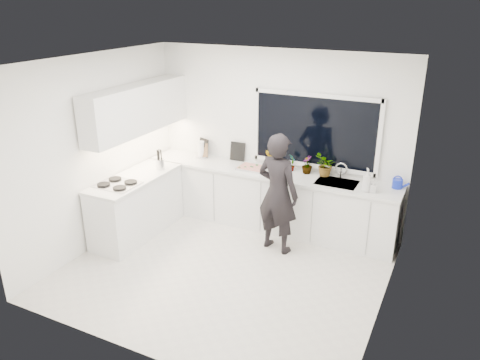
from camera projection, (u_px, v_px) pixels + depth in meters
The scene contains 25 objects.
floor at pixel (225, 271), 6.20m from camera, with size 4.00×3.50×0.02m, color beige.
wall_back at pixel (277, 139), 7.17m from camera, with size 4.00×0.02×2.70m, color white.
wall_left at pixel (96, 153), 6.53m from camera, with size 0.02×3.50×2.70m, color white.
wall_right at pixel (393, 205), 4.88m from camera, with size 0.02×3.50×2.70m, color white.
ceiling at pixel (222, 61), 5.20m from camera, with size 4.00×3.50×0.02m, color white.
window at pixel (315, 131), 6.82m from camera, with size 1.80×0.02×1.00m, color black.
base_cabinets_back at pixel (268, 200), 7.25m from camera, with size 3.92×0.58×0.88m, color white.
base_cabinets_left at pixel (137, 207), 7.01m from camera, with size 0.58×1.60×0.88m, color white.
countertop_back at pixel (268, 173), 7.07m from camera, with size 3.94×0.62×0.04m, color silver.
countertop_left at pixel (134, 178), 6.84m from camera, with size 0.62×1.60×0.04m, color silver.
upper_cabinets at pixel (137, 109), 6.84m from camera, with size 0.34×2.10×0.70m, color white.
sink at pixel (337, 186), 6.66m from camera, with size 0.58×0.42×0.14m, color silver.
faucet at pixel (341, 171), 6.77m from camera, with size 0.03×0.03×0.22m, color silver.
stovetop at pixel (117, 184), 6.55m from camera, with size 0.56×0.48×0.03m, color black.
person at pixel (278, 193), 6.42m from camera, with size 0.63×0.41×1.72m, color black.
pizza_tray at pixel (253, 168), 7.14m from camera, with size 0.44×0.33×0.03m, color silver.
pizza at pixel (253, 167), 7.14m from camera, with size 0.41×0.29×0.01m, color red.
watering_can at pixel (397, 184), 6.42m from camera, with size 0.14×0.14×0.13m, color #1429BC.
paper_towel_roll at pixel (201, 150), 7.62m from camera, with size 0.11×0.11×0.26m, color white.
knife_block at pixel (204, 151), 7.65m from camera, with size 0.13×0.10×0.22m, color olive.
utensil_crock at pixel (160, 164), 7.12m from camera, with size 0.13×0.13×0.16m, color silver.
picture_frame_large at pixel (203, 147), 7.74m from camera, with size 0.22×0.02×0.28m, color black.
picture_frame_small at pixel (238, 151), 7.48m from camera, with size 0.25×0.02×0.30m, color black.
herb_plants at pixel (312, 164), 6.89m from camera, with size 1.12×0.32×0.34m.
soap_bottles at pixel (368, 181), 6.27m from camera, with size 0.22×0.16×0.32m.
Camera 1 is at (2.53, -4.69, 3.38)m, focal length 35.00 mm.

